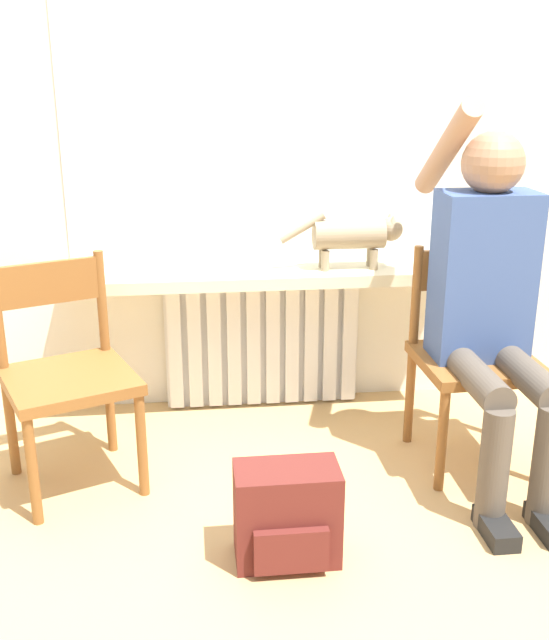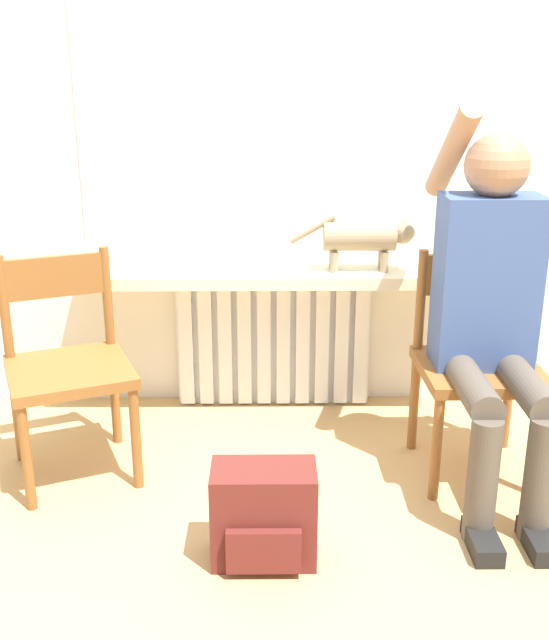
{
  "view_description": "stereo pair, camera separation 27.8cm",
  "coord_description": "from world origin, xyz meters",
  "views": [
    {
      "loc": [
        -0.3,
        -1.94,
        1.44
      ],
      "look_at": [
        0.0,
        0.68,
        0.55
      ],
      "focal_mm": 42.0,
      "sensor_mm": 36.0,
      "label": 1
    },
    {
      "loc": [
        -0.02,
        -1.96,
        1.44
      ],
      "look_at": [
        0.0,
        0.68,
        0.55
      ],
      "focal_mm": 42.0,
      "sensor_mm": 36.0,
      "label": 2
    }
  ],
  "objects": [
    {
      "name": "ground_plane",
      "position": [
        0.0,
        0.0,
        0.0
      ],
      "size": [
        12.0,
        12.0,
        0.0
      ],
      "primitive_type": "plane",
      "color": "tan"
    },
    {
      "name": "wall_with_window",
      "position": [
        0.0,
        1.23,
        1.35
      ],
      "size": [
        7.0,
        0.06,
        2.7
      ],
      "color": "white",
      "rests_on": "ground_plane"
    },
    {
      "name": "radiator",
      "position": [
        0.0,
        1.15,
        0.3
      ],
      "size": [
        0.85,
        0.08,
        0.6
      ],
      "color": "white",
      "rests_on": "ground_plane"
    },
    {
      "name": "windowsill",
      "position": [
        0.0,
        1.05,
        0.62
      ],
      "size": [
        1.68,
        0.3,
        0.05
      ],
      "color": "beige",
      "rests_on": "radiator"
    },
    {
      "name": "window_glass",
      "position": [
        0.0,
        1.2,
        1.3
      ],
      "size": [
        1.61,
        0.01,
        1.3
      ],
      "color": "white",
      "rests_on": "windowsill"
    },
    {
      "name": "chair_left",
      "position": [
        -0.75,
        0.57,
        0.43
      ],
      "size": [
        0.55,
        0.55,
        0.81
      ],
      "rotation": [
        0.0,
        0.0,
        0.39
      ],
      "color": "brown",
      "rests_on": "ground_plane"
    },
    {
      "name": "chair_right",
      "position": [
        0.74,
        0.57,
        0.43
      ],
      "size": [
        0.43,
        0.43,
        0.81
      ],
      "rotation": [
        0.0,
        0.0,
        0.02
      ],
      "color": "brown",
      "rests_on": "ground_plane"
    },
    {
      "name": "person",
      "position": [
        0.74,
        0.46,
        0.69
      ],
      "size": [
        0.36,
        1.0,
        1.36
      ],
      "color": "brown",
      "rests_on": "ground_plane"
    },
    {
      "name": "cat",
      "position": [
        0.38,
        1.03,
        0.79
      ],
      "size": [
        0.52,
        0.12,
        0.24
      ],
      "color": "#9E896B",
      "rests_on": "windowsill"
    },
    {
      "name": "backpack",
      "position": [
        -0.04,
        0.01,
        0.15
      ],
      "size": [
        0.32,
        0.21,
        0.31
      ],
      "color": "maroon",
      "rests_on": "ground_plane"
    }
  ]
}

